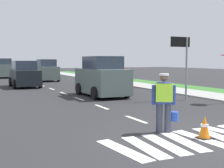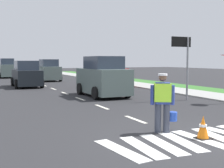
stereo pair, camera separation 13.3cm
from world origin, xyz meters
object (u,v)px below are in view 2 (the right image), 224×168
(car_oncoming_second, at_px, (27,75))
(car_oncoming_third, at_px, (7,69))
(traffic_cone_near, at_px, (203,127))
(road_worker, at_px, (163,100))
(car_outgoing_ahead, at_px, (103,78))
(car_parked_far, at_px, (107,74))
(lane_direction_sign, at_px, (184,53))
(car_outgoing_far, at_px, (49,71))

(car_oncoming_second, relative_size, car_oncoming_third, 1.05)
(traffic_cone_near, bearing_deg, car_oncoming_second, 96.04)
(road_worker, distance_m, car_oncoming_third, 29.58)
(car_outgoing_ahead, bearing_deg, road_worker, -101.64)
(traffic_cone_near, distance_m, car_oncoming_third, 30.61)
(traffic_cone_near, relative_size, car_oncoming_third, 0.16)
(road_worker, height_order, car_outgoing_ahead, car_outgoing_ahead)
(car_parked_far, relative_size, car_oncoming_third, 1.00)
(lane_direction_sign, height_order, car_oncoming_second, lane_direction_sign)
(traffic_cone_near, relative_size, car_oncoming_second, 0.15)
(traffic_cone_near, height_order, car_parked_far, car_parked_far)
(road_worker, height_order, car_parked_far, car_parked_far)
(traffic_cone_near, bearing_deg, car_outgoing_ahead, 82.83)
(car_outgoing_far, distance_m, car_oncoming_third, 8.01)
(road_worker, height_order, car_oncoming_second, car_oncoming_second)
(lane_direction_sign, relative_size, traffic_cone_near, 5.21)
(traffic_cone_near, height_order, car_oncoming_third, car_oncoming_third)
(car_oncoming_third, bearing_deg, road_worker, -87.03)
(road_worker, xyz_separation_m, car_oncoming_third, (-1.53, 29.54, 0.11))
(car_outgoing_far, relative_size, car_oncoming_third, 0.99)
(road_worker, bearing_deg, car_outgoing_far, 85.61)
(traffic_cone_near, xyz_separation_m, car_outgoing_ahead, (1.20, 9.55, 0.75))
(car_outgoing_far, height_order, car_oncoming_second, car_outgoing_far)
(car_parked_far, bearing_deg, road_worker, -107.45)
(car_oncoming_second, distance_m, car_oncoming_third, 13.15)
(car_outgoing_ahead, xyz_separation_m, car_parked_far, (2.60, 5.31, -0.05))
(lane_direction_sign, xyz_separation_m, car_outgoing_ahead, (-2.97, 3.39, -1.36))
(car_oncoming_second, bearing_deg, road_worker, -85.54)
(car_parked_far, bearing_deg, car_outgoing_ahead, -116.08)
(car_parked_far, bearing_deg, car_oncoming_second, 155.84)
(lane_direction_sign, relative_size, car_oncoming_third, 0.81)
(road_worker, xyz_separation_m, car_outgoing_ahead, (1.76, 8.56, 0.12))
(car_oncoming_second, distance_m, car_outgoing_ahead, 8.40)
(lane_direction_sign, xyz_separation_m, car_parked_far, (-0.37, 8.70, -1.41))
(traffic_cone_near, bearing_deg, car_outgoing_far, 87.17)
(car_outgoing_far, relative_size, car_oncoming_second, 0.94)
(car_oncoming_third, bearing_deg, car_oncoming_second, -88.89)
(car_oncoming_second, bearing_deg, car_outgoing_far, 62.86)
(car_outgoing_ahead, height_order, car_parked_far, car_outgoing_ahead)
(road_worker, distance_m, car_outgoing_ahead, 8.74)
(car_oncoming_second, xyz_separation_m, car_oncoming_third, (-0.25, 13.15, 0.11))
(traffic_cone_near, bearing_deg, car_parked_far, 75.66)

